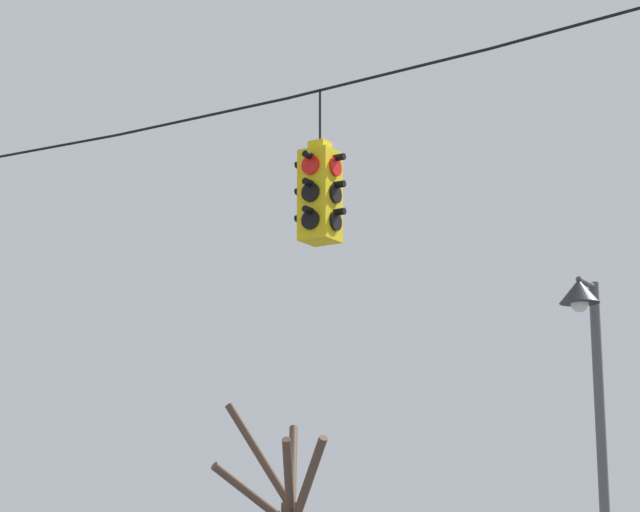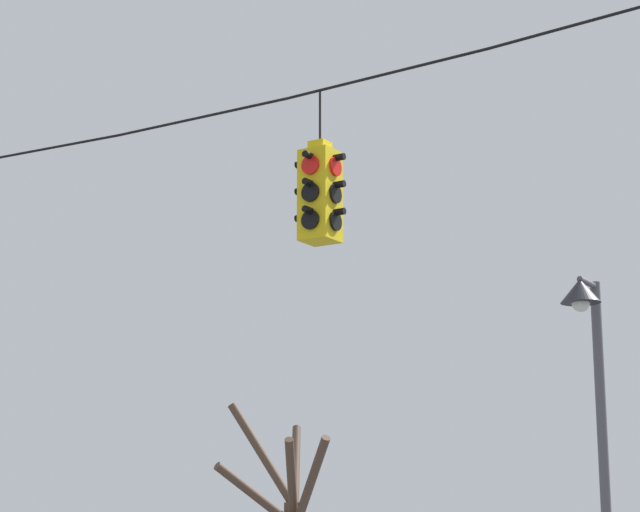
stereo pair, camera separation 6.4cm
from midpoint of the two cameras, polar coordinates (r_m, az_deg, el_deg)
span_wire at (r=13.89m, az=-5.69°, el=6.78°), size 16.16×0.03×0.38m
traffic_light_near_left_pole at (r=12.67m, az=-0.14°, el=2.84°), size 0.58×0.58×1.61m
street_lamp at (r=14.64m, az=12.20°, el=-6.25°), size 0.46×0.80×5.02m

